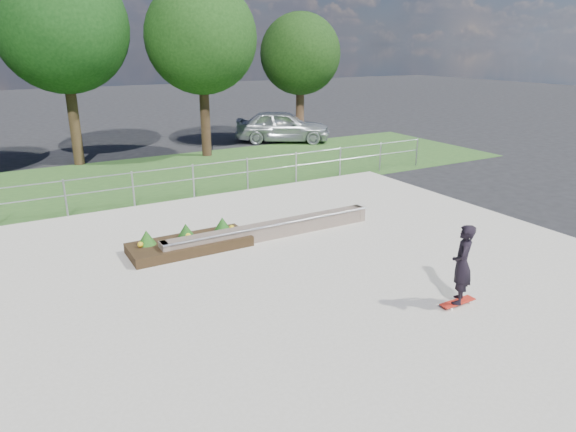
% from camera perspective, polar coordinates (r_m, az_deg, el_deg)
% --- Properties ---
extents(ground, '(120.00, 120.00, 0.00)m').
position_cam_1_polar(ground, '(11.30, 2.94, -7.57)').
color(ground, black).
rests_on(ground, ground).
extents(grass_verge, '(30.00, 8.00, 0.02)m').
position_cam_1_polar(grass_verge, '(20.87, -13.65, 4.26)').
color(grass_verge, '#2B5020').
rests_on(grass_verge, ground).
extents(concrete_slab, '(15.00, 15.00, 0.06)m').
position_cam_1_polar(concrete_slab, '(11.29, 2.94, -7.43)').
color(concrete_slab, '#ADA799').
rests_on(concrete_slab, ground).
extents(fence, '(20.06, 0.06, 1.20)m').
position_cam_1_polar(fence, '(17.44, -10.49, 4.30)').
color(fence, gray).
rests_on(fence, ground).
extents(tree_mid_left, '(5.25, 5.25, 8.25)m').
position_cam_1_polar(tree_mid_left, '(23.70, -23.82, 18.60)').
color(tree_mid_left, '#302113').
rests_on(tree_mid_left, ground).
extents(tree_mid_right, '(4.90, 4.90, 7.70)m').
position_cam_1_polar(tree_mid_right, '(24.07, -9.63, 18.91)').
color(tree_mid_right, black).
rests_on(tree_mid_right, ground).
extents(tree_far_right, '(4.20, 4.20, 6.60)m').
position_cam_1_polar(tree_far_right, '(28.07, 1.38, 17.52)').
color(tree_far_right, '#382416').
rests_on(tree_far_right, ground).
extents(grind_ledge, '(6.00, 0.44, 0.43)m').
position_cam_1_polar(grind_ledge, '(13.70, -1.86, -1.56)').
color(grind_ledge, brown).
rests_on(grind_ledge, concrete_slab).
extents(planter_bed, '(3.00, 1.20, 0.61)m').
position_cam_1_polar(planter_bed, '(13.17, -10.92, -2.84)').
color(planter_bed, black).
rests_on(planter_bed, concrete_slab).
extents(skateboarder, '(0.80, 0.67, 1.68)m').
position_cam_1_polar(skateboarder, '(10.48, 18.78, -5.13)').
color(skateboarder, white).
rests_on(skateboarder, concrete_slab).
extents(parked_car, '(5.30, 4.27, 1.69)m').
position_cam_1_polar(parked_car, '(27.68, -0.60, 9.97)').
color(parked_car, '#AFB5B9').
rests_on(parked_car, ground).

